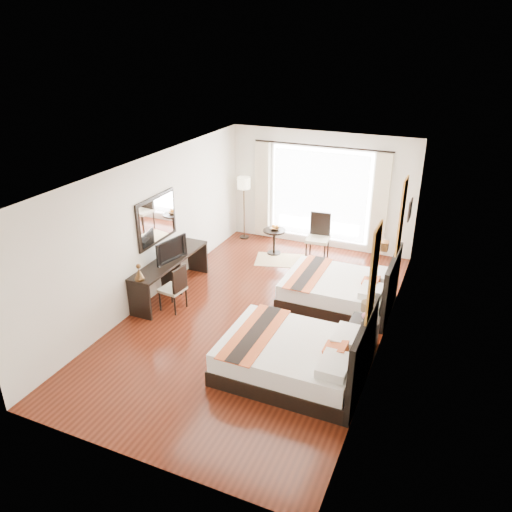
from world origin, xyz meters
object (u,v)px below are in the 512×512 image
at_px(bed_far, 341,290).
at_px(table_lamp, 368,308).
at_px(console_desk, 171,276).
at_px(fruit_bowl, 275,229).
at_px(side_table, 274,242).
at_px(vase, 364,324).
at_px(bed_near, 297,357).
at_px(window_chair, 318,246).
at_px(desk_chair, 174,296).
at_px(nightstand, 362,336).
at_px(television, 169,249).
at_px(floor_lamp, 244,187).

height_order(bed_far, table_lamp, bed_far).
bearing_deg(console_desk, fruit_bowl, 65.53).
relative_size(side_table, fruit_bowl, 2.80).
height_order(vase, console_desk, console_desk).
relative_size(bed_near, console_desk, 0.99).
relative_size(vase, window_chair, 0.12).
distance_m(bed_far, vase, 1.67).
bearing_deg(desk_chair, console_desk, -47.79).
bearing_deg(vase, side_table, 131.48).
relative_size(nightstand, table_lamp, 1.63).
bearing_deg(nightstand, table_lamp, 83.24).
distance_m(bed_far, side_table, 2.69).
bearing_deg(bed_far, table_lamp, -59.06).
distance_m(bed_near, console_desk, 3.54).
distance_m(desk_chair, window_chair, 3.77).
xyz_separation_m(bed_far, vase, (0.75, -1.47, 0.26)).
bearing_deg(television, nightstand, -83.19).
bearing_deg(desk_chair, floor_lamp, -79.77).
distance_m(nightstand, desk_chair, 3.58).
bearing_deg(side_table, console_desk, -114.30).
height_order(console_desk, floor_lamp, floor_lamp).
xyz_separation_m(table_lamp, desk_chair, (-3.60, -0.24, -0.46)).
height_order(floor_lamp, window_chair, floor_lamp).
bearing_deg(console_desk, desk_chair, -53.80).
height_order(nightstand, floor_lamp, floor_lamp).
bearing_deg(bed_far, bed_near, -91.40).
height_order(desk_chair, side_table, desk_chair).
xyz_separation_m(desk_chair, floor_lamp, (-0.28, 3.82, 1.07)).
xyz_separation_m(vase, floor_lamp, (-3.90, 3.83, 0.78)).
bearing_deg(window_chair, bed_near, 8.20).
height_order(desk_chair, floor_lamp, floor_lamp).
distance_m(nightstand, console_desk, 4.01).
bearing_deg(desk_chair, bed_near, 167.09).
bearing_deg(fruit_bowl, floor_lamp, 150.16).
distance_m(television, floor_lamp, 3.33).
relative_size(nightstand, floor_lamp, 0.35).
bearing_deg(bed_far, vase, -62.97).
relative_size(table_lamp, television, 0.43).
distance_m(nightstand, vase, 0.32).
xyz_separation_m(bed_near, window_chair, (-0.98, 4.26, 0.01)).
distance_m(side_table, fruit_bowl, 0.33).
height_order(side_table, fruit_bowl, fruit_bowl).
bearing_deg(fruit_bowl, vase, -48.74).
bearing_deg(bed_near, side_table, 115.91).
bearing_deg(floor_lamp, bed_far, -36.82).
xyz_separation_m(nightstand, table_lamp, (0.02, 0.14, 0.47)).
height_order(vase, fruit_bowl, fruit_bowl).
height_order(bed_near, console_desk, bed_near).
relative_size(table_lamp, window_chair, 0.31).
bearing_deg(floor_lamp, window_chair, -13.76).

